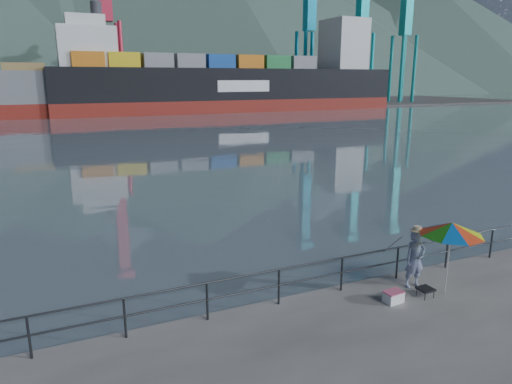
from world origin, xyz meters
The scene contains 12 objects.
harbor_water centered at (0.00, 130.00, 0.00)m, with size 500.00×280.00×0.00m, color slate.
far_dock centered at (10.00, 93.00, 0.00)m, with size 200.00×40.00×0.40m, color #514F4C.
guardrail centered at (0.00, 1.70, 0.52)m, with size 22.00×0.06×1.03m.
mountains centered at (38.82, 207.75, 35.55)m, with size 600.00×332.80×80.00m.
port_cranes centered at (31.00, 84.00, 16.00)m, with size 116.00×28.00×38.40m.
container_stacks centered at (33.40, 94.33, 3.15)m, with size 58.00×8.40×7.80m.
fisherman centered at (3.05, 1.06, 0.85)m, with size 0.62×0.41×1.70m, color navy.
beach_umbrella centered at (3.53, 0.31, 1.93)m, with size 2.16×2.16×2.11m.
folding_stool centered at (2.90, 0.41, 0.14)m, with size 0.41×0.41×0.27m.
cooler_bag centered at (1.89, 0.53, 0.14)m, with size 0.50×0.33×0.29m, color white.
fishing_rod centered at (3.14, 2.15, 0.00)m, with size 0.02×0.02×1.95m, color black.
container_ship centered at (27.87, 74.81, 5.79)m, with size 64.95×10.82×18.10m.
Camera 1 is at (-6.11, -8.25, 5.91)m, focal length 32.00 mm.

